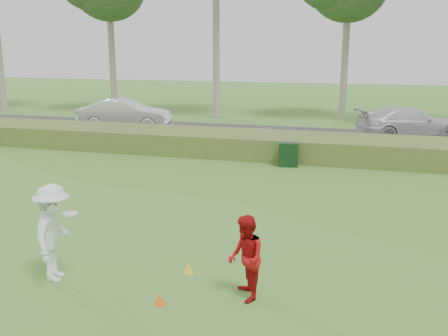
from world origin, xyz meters
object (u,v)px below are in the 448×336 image
(utility_cabinet, at_px, (288,155))
(car_mid, at_px, (125,115))
(cone_orange, at_px, (159,299))
(car_right, at_px, (409,123))
(cone_yellow, at_px, (188,268))
(player_red, at_px, (246,258))
(player_white, at_px, (54,233))

(utility_cabinet, relative_size, car_mid, 0.18)
(cone_orange, bearing_deg, utility_cabinet, 87.46)
(cone_orange, relative_size, utility_cabinet, 0.22)
(utility_cabinet, relative_size, car_right, 0.18)
(cone_yellow, distance_m, utility_cabinet, 9.97)
(car_mid, distance_m, car_right, 14.95)
(player_red, height_order, car_right, car_right)
(car_right, bearing_deg, cone_yellow, 141.17)
(cone_orange, height_order, utility_cabinet, utility_cabinet)
(player_red, xyz_separation_m, cone_yellow, (-1.34, 0.69, -0.66))
(cone_yellow, bearing_deg, player_red, -27.23)
(cone_orange, bearing_deg, cone_yellow, 87.51)
(utility_cabinet, bearing_deg, cone_orange, -101.13)
(cone_orange, height_order, car_right, car_right)
(player_red, bearing_deg, player_white, -111.11)
(player_white, bearing_deg, utility_cabinet, -29.60)
(player_white, bearing_deg, car_mid, 7.80)
(car_mid, bearing_deg, utility_cabinet, -131.88)
(car_right, bearing_deg, player_white, 135.41)
(utility_cabinet, height_order, car_right, car_right)
(utility_cabinet, distance_m, car_mid, 11.76)
(cone_yellow, relative_size, utility_cabinet, 0.25)
(cone_orange, distance_m, cone_yellow, 1.33)
(cone_orange, xyz_separation_m, car_right, (5.36, 19.00, 0.71))
(cone_orange, xyz_separation_m, car_mid, (-9.51, 17.43, 0.79))
(player_white, bearing_deg, cone_orange, -114.37)
(cone_yellow, bearing_deg, utility_cabinet, 87.45)
(cone_orange, xyz_separation_m, cone_yellow, (0.06, 1.33, 0.01))
(cone_orange, relative_size, car_right, 0.04)
(player_white, height_order, player_red, player_white)
(player_white, distance_m, car_mid, 18.50)
(player_red, distance_m, cone_orange, 1.68)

